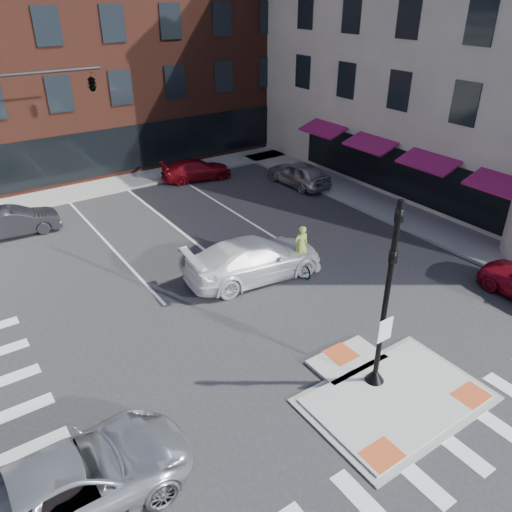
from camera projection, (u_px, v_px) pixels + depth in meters
ground at (383, 390)px, 15.20m from camera, size 120.00×120.00×0.00m
refuge_island at (390, 394)px, 14.99m from camera, size 5.40×4.65×0.13m
sidewalk_e at (384, 206)px, 27.78m from camera, size 3.00×24.00×0.15m
sidewalk_n at (163, 173)px, 32.61m from camera, size 26.00×3.00×0.15m
building_n at (95, 34)px, 36.18m from camera, size 24.40×18.40×15.50m
building_e at (504, 38)px, 30.41m from camera, size 21.90×23.90×17.70m
building_far_right at (85, 35)px, 55.98m from camera, size 12.00×12.00×12.00m
signal_pole at (383, 321)px, 14.36m from camera, size 0.60×0.60×5.98m
mast_arm_signal at (63, 98)px, 23.57m from camera, size 6.10×2.24×8.00m
silver_suv at (74, 482)px, 11.49m from camera, size 5.67×2.63×1.57m
white_pickup at (255, 259)px, 20.75m from camera, size 6.15×3.02×1.72m
bg_car_dark at (14, 222)px, 24.41m from camera, size 4.35×1.82×1.40m
bg_car_silver at (299, 174)px, 30.53m from camera, size 2.03×4.48×1.49m
bg_car_red at (196, 170)px, 31.51m from camera, size 4.68×2.63×1.28m
cyclist at (301, 257)px, 21.10m from camera, size 0.93×1.82×2.20m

